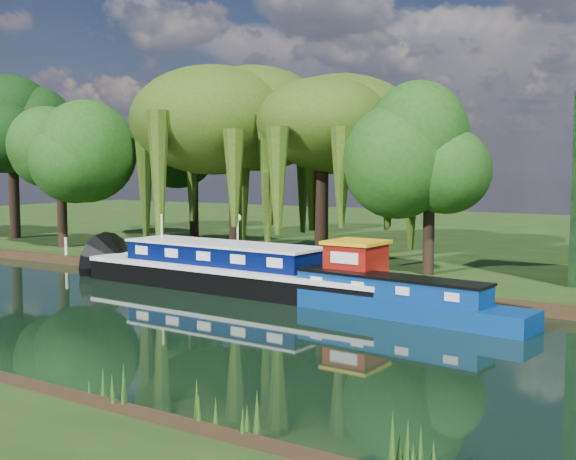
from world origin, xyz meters
The scene contains 14 objects.
ground centered at (0.00, 0.00, 0.00)m, with size 120.00×120.00×0.00m, color black.
far_bank centered at (0.00, 34.00, 0.23)m, with size 120.00×52.00×0.45m, color black.
dutch_barge centered at (3.50, 6.69, 0.81)m, with size 15.65×4.08×3.28m.
narrowboat centered at (11.34, 5.34, 0.56)m, with size 10.81×2.84×1.56m.
white_cruiser centered at (12.83, 7.30, 0.00)m, with size 1.92×2.23×1.17m, color silver.
willow_left centered at (-2.52, 14.23, 7.78)m, with size 8.42×8.42×10.09m.
willow_right centered at (3.20, 14.22, 6.93)m, with size 7.30×7.30×8.89m.
tree_far_left centered at (-13.50, 11.07, 6.37)m, with size 5.37×5.37×8.65m.
tree_far_back centered at (-21.17, 13.25, 7.51)m, with size 6.03×6.03×10.15m.
tree_far_mid centered at (-9.67, 18.97, 6.49)m, with size 5.36×5.36×8.77m.
tree_far_right centered at (9.82, 12.66, 5.66)m, with size 4.62×4.62×7.56m.
lamppost centered at (0.50, 10.50, 2.42)m, with size 0.36×0.36×2.56m.
mooring_posts centered at (-0.50, 8.40, 0.95)m, with size 19.16×0.16×1.00m.
reeds_near centered at (6.87, -7.57, 0.55)m, with size 33.70×1.50×1.10m.
Camera 1 is at (22.48, -18.34, 5.34)m, focal length 45.00 mm.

